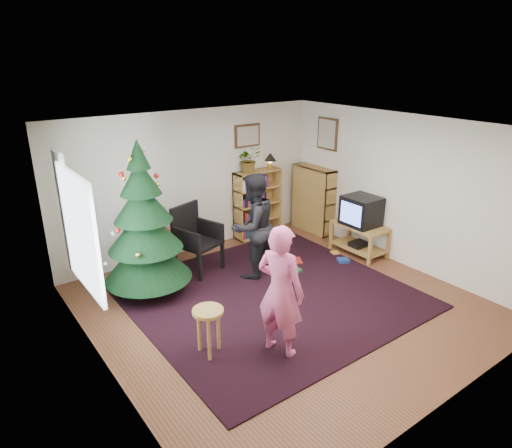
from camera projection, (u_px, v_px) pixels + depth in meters
floor at (283, 304)px, 6.53m from camera, size 5.00×5.00×0.00m
ceiling at (287, 128)px, 5.65m from camera, size 5.00×5.00×0.00m
wall_back at (193, 182)px, 7.97m from camera, size 5.00×0.02×2.50m
wall_front at (458, 299)px, 4.20m from camera, size 5.00×0.02×2.50m
wall_left at (98, 273)px, 4.70m from camera, size 0.02×5.00×2.50m
wall_right at (402, 191)px, 7.47m from camera, size 0.02×5.00×2.50m
rug at (270, 295)px, 6.75m from camera, size 3.80×3.60×0.02m
window_pane at (80, 233)px, 5.08m from camera, size 0.04×1.20×1.40m
curtain at (66, 215)px, 5.63m from camera, size 0.06×0.35×1.60m
picture_back at (247, 136)px, 8.34m from camera, size 0.55×0.03×0.42m
picture_right at (327, 134)px, 8.53m from camera, size 0.03×0.50×0.60m
christmas_tree at (145, 233)px, 6.52m from camera, size 1.27×1.27×2.31m
bookshelf_back at (258, 203)px, 8.77m from camera, size 0.95×0.30×1.30m
bookshelf_right at (313, 199)px, 9.03m from camera, size 0.30×0.95×1.30m
tv_stand at (359, 236)px, 8.08m from camera, size 0.53×0.96×0.55m
crt_tv at (361, 211)px, 7.91m from camera, size 0.54×0.58×0.51m
armchair at (194, 235)px, 7.41m from camera, size 0.76×0.77×1.10m
stool at (208, 320)px, 5.29m from camera, size 0.37×0.37×0.61m
person_standing at (280, 291)px, 5.22m from camera, size 0.57×0.69×1.63m
person_by_chair at (253, 226)px, 7.09m from camera, size 0.90×0.75×1.69m
potted_plant at (249, 159)px, 8.35m from camera, size 0.49×0.44×0.48m
table_lamp at (270, 158)px, 8.64m from camera, size 0.23×0.23×0.30m
floor_clutter at (309, 262)px, 7.75m from camera, size 1.48×0.71×0.08m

